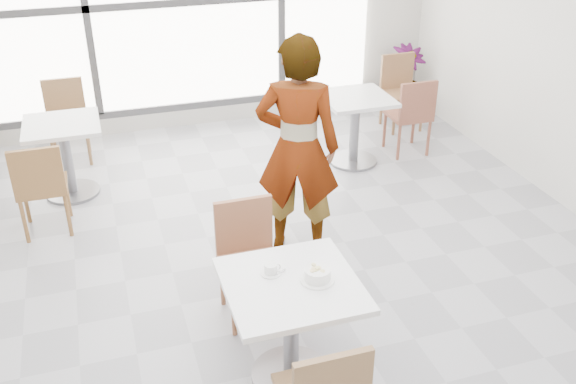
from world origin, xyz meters
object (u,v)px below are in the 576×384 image
object	(u,v)px
bg_table_left	(65,149)
chair_far	(248,251)
bg_table_right	(355,120)
bg_chair_left_far	(66,115)
bg_chair_right_far	(400,86)
bg_chair_left_near	(40,183)
bg_chair_right_near	(412,112)
oatmeal_bowl	(317,274)
person	(298,148)
plant_right	(405,79)
coffee_cup	(271,269)
main_table	(291,313)

from	to	relation	value
bg_table_left	chair_far	bearing A→B (deg)	-61.73
bg_table_right	bg_chair_left_far	bearing A→B (deg)	160.11
bg_chair_right_far	bg_chair_left_far	bearing A→B (deg)	176.30
chair_far	bg_chair_right_far	xyz separation A→B (m)	(2.63, 2.90, 0.00)
bg_chair_left_near	bg_chair_right_far	xyz separation A→B (m)	(4.06, 1.34, 0.00)
bg_chair_left_near	bg_chair_right_far	size ratio (longest dim) A/B	1.00
bg_table_right	bg_chair_right_near	size ratio (longest dim) A/B	0.86
bg_table_left	bg_chair_left_far	bearing A→B (deg)	88.46
oatmeal_bowl	bg_chair_right_far	distance (m)	4.41
person	plant_right	distance (m)	3.59
oatmeal_bowl	bg_chair_right_far	world-z (taller)	bg_chair_right_far
bg_table_right	bg_chair_right_near	distance (m)	0.67
bg_table_right	plant_right	bearing A→B (deg)	45.70
bg_chair_left_far	person	bearing A→B (deg)	-53.82
oatmeal_bowl	bg_chair_left_far	size ratio (longest dim) A/B	0.24
chair_far	bg_chair_left_far	world-z (taller)	same
chair_far	bg_chair_right_near	xyz separation A→B (m)	(2.38, 2.09, 0.00)
bg_chair_left_far	bg_chair_right_far	size ratio (longest dim) A/B	1.00
bg_chair_right_far	coffee_cup	bearing A→B (deg)	-126.78
coffee_cup	bg_chair_right_near	size ratio (longest dim) A/B	0.18
bg_chair_left_near	bg_chair_left_far	bearing A→B (deg)	-98.42
plant_right	bg_chair_right_far	bearing A→B (deg)	-124.03
bg_table_left	bg_chair_right_near	size ratio (longest dim) A/B	0.86
chair_far	bg_chair_right_near	size ratio (longest dim) A/B	1.00
bg_table_right	plant_right	size ratio (longest dim) A/B	0.90
oatmeal_bowl	coffee_cup	bearing A→B (deg)	147.89
main_table	bg_chair_left_near	world-z (taller)	bg_chair_left_near
chair_far	bg_chair_left_near	world-z (taller)	same
bg_table_left	person	bearing A→B (deg)	-40.97
bg_table_left	bg_table_right	bearing A→B (deg)	-3.44
main_table	bg_chair_left_near	distance (m)	2.77
person	plant_right	xyz separation A→B (m)	(2.35, 2.67, -0.51)
main_table	bg_table_left	distance (m)	3.30
person	bg_table_left	world-z (taller)	person
bg_chair_left_far	plant_right	world-z (taller)	bg_chair_left_far
plant_right	oatmeal_bowl	bearing A→B (deg)	-123.17
bg_chair_left_near	bg_table_right	bearing A→B (deg)	-170.25
plant_right	bg_table_left	bearing A→B (deg)	-165.34
coffee_cup	bg_table_left	world-z (taller)	coffee_cup
bg_chair_right_near	bg_chair_left_near	bearing A→B (deg)	8.08
main_table	bg_chair_left_far	size ratio (longest dim) A/B	0.92
oatmeal_bowl	person	distance (m)	1.53
bg_chair_right_far	plant_right	world-z (taller)	bg_chair_right_far
coffee_cup	bg_table_right	size ratio (longest dim) A/B	0.21
oatmeal_bowl	bg_chair_right_near	distance (m)	3.61
bg_table_right	bg_chair_right_far	world-z (taller)	bg_chair_right_far
chair_far	coffee_cup	distance (m)	0.70
bg_table_left	bg_chair_right_near	xyz separation A→B (m)	(3.60, -0.18, 0.01)
person	bg_chair_left_far	xyz separation A→B (m)	(-1.80, 2.46, -0.43)
person	bg_chair_left_near	size ratio (longest dim) A/B	2.13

